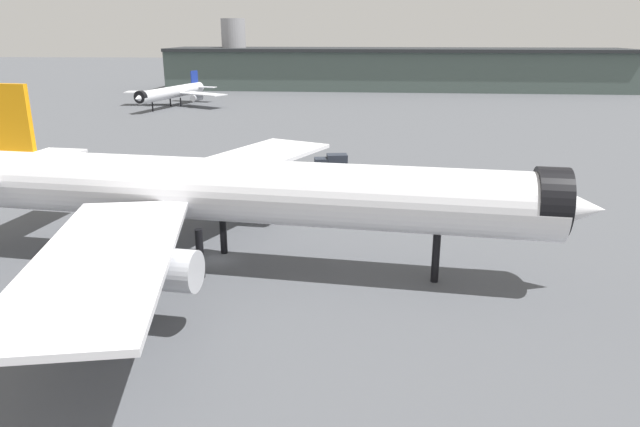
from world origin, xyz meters
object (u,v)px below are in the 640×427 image
object	(u,v)px
airliner_near_gate	(233,192)
airliner_far_taxiway	(172,92)
baggage_tug_wing	(553,215)
service_truck_front	(332,163)
traffic_cone_near_nose	(278,169)

from	to	relation	value
airliner_near_gate	airliner_far_taxiway	xyz separation A→B (m)	(-44.94, 122.45, -3.31)
airliner_far_taxiway	baggage_tug_wing	bearing A→B (deg)	51.09
baggage_tug_wing	airliner_far_taxiway	bearing A→B (deg)	24.23
airliner_near_gate	airliner_far_taxiway	bearing A→B (deg)	117.23
service_truck_front	baggage_tug_wing	xyz separation A→B (m)	(28.28, -24.56, -0.62)
airliner_far_taxiway	traffic_cone_near_nose	distance (m)	92.91
airliner_near_gate	service_truck_front	bearing A→B (deg)	86.42
airliner_near_gate	airliner_far_taxiway	distance (m)	130.48
service_truck_front	traffic_cone_near_nose	bearing A→B (deg)	-7.92
baggage_tug_wing	traffic_cone_near_nose	distance (m)	44.54
service_truck_front	traffic_cone_near_nose	xyz separation A→B (m)	(-8.93, -0.10, -1.20)
service_truck_front	baggage_tug_wing	world-z (taller)	service_truck_front
service_truck_front	airliner_far_taxiway	bearing A→B (deg)	-65.86
airliner_far_taxiway	service_truck_front	size ratio (longest dim) A/B	6.50
traffic_cone_near_nose	airliner_near_gate	bearing A→B (deg)	-88.18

